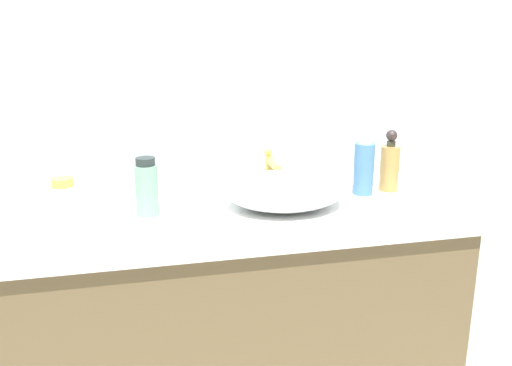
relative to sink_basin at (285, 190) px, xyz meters
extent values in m
cube|color=silver|center=(-0.11, 0.35, 0.39)|extent=(6.00, 0.06, 2.60)
cube|color=brown|center=(-0.18, 0.02, -0.50)|extent=(1.41, 0.54, 0.81)
cube|color=white|center=(-0.18, 0.02, -0.07)|extent=(1.45, 0.58, 0.04)
cube|color=#B2BCC6|center=(-0.18, 0.31, 0.43)|extent=(1.16, 0.01, 0.96)
ellipsoid|color=silver|center=(0.00, 0.00, 0.00)|extent=(0.36, 0.31, 0.10)
cylinder|color=gold|center=(0.00, 0.19, 0.00)|extent=(0.03, 0.03, 0.11)
cylinder|color=gold|center=(0.00, 0.13, 0.05)|extent=(0.02, 0.12, 0.02)
sphere|color=gold|center=(0.00, 0.20, 0.07)|extent=(0.03, 0.03, 0.03)
cylinder|color=#B38443|center=(0.39, 0.09, 0.02)|extent=(0.06, 0.06, 0.15)
cylinder|color=#363527|center=(0.39, 0.09, 0.11)|extent=(0.03, 0.03, 0.02)
sphere|color=#322929|center=(0.39, 0.09, 0.14)|extent=(0.04, 0.04, 0.04)
cylinder|color=#392723|center=(0.39, 0.08, 0.14)|extent=(0.02, 0.02, 0.02)
cylinder|color=#77A589|center=(-0.41, 0.02, 0.02)|extent=(0.07, 0.07, 0.15)
cylinder|color=#242D2B|center=(-0.41, 0.02, 0.11)|extent=(0.06, 0.06, 0.02)
cylinder|color=white|center=(-0.65, 0.03, 0.00)|extent=(0.07, 0.07, 0.10)
cylinder|color=gold|center=(-0.65, 0.03, 0.06)|extent=(0.06, 0.06, 0.02)
cylinder|color=teal|center=(0.29, 0.07, 0.03)|extent=(0.07, 0.07, 0.17)
cylinder|color=silver|center=(0.29, 0.07, 0.13)|extent=(0.05, 0.05, 0.02)
cylinder|color=silver|center=(-0.51, 0.07, -0.03)|extent=(0.05, 0.05, 0.04)
camera|label=1|loc=(-0.45, -1.55, 0.49)|focal=38.59mm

